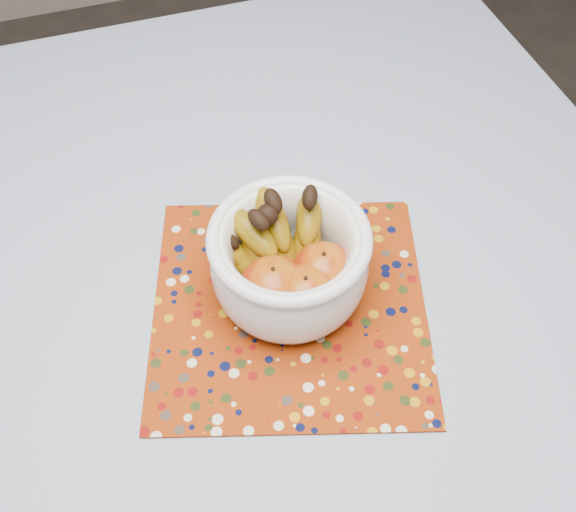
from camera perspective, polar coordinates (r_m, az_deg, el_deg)
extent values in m
plane|color=#2D2826|center=(1.57, -3.65, -19.67)|extent=(4.00, 4.00, 0.00)
cube|color=brown|center=(0.90, -6.01, -5.46)|extent=(1.20, 1.20, 0.04)
cylinder|color=brown|center=(1.63, 8.75, 7.76)|extent=(0.06, 0.06, 0.71)
cylinder|color=brown|center=(1.70, 19.48, 0.62)|extent=(0.04, 0.04, 0.45)
cube|color=slate|center=(0.88, -6.15, -4.60)|extent=(1.32, 1.32, 0.01)
cube|color=maroon|center=(0.87, 0.13, -4.23)|extent=(0.43, 0.43, 0.00)
cylinder|color=white|center=(0.87, 0.10, -2.80)|extent=(0.10, 0.10, 0.01)
cylinder|color=white|center=(0.87, 0.10, -2.42)|extent=(0.14, 0.14, 0.01)
torus|color=white|center=(0.79, 0.11, 1.55)|extent=(0.20, 0.20, 0.02)
ellipsoid|color=maroon|center=(0.81, -1.24, -2.70)|extent=(0.08, 0.08, 0.08)
ellipsoid|color=maroon|center=(0.83, 2.95, -1.34)|extent=(0.08, 0.08, 0.07)
ellipsoid|color=maroon|center=(0.81, 1.46, -3.41)|extent=(0.08, 0.08, 0.07)
sphere|color=black|center=(0.81, -1.74, 3.52)|extent=(0.03, 0.03, 0.03)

